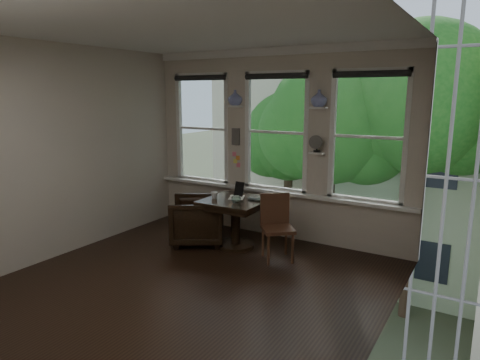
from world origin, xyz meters
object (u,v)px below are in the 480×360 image
Objects in this scene: table at (236,223)px; armchair_left at (197,220)px; side_chair_right at (278,229)px; mug at (214,195)px; laptop at (256,200)px.

table reaches higher than armchair_left.
side_chair_right is 8.43× the size of mug.
laptop is 2.75× the size of mug.
laptop is (0.92, 0.23, 0.39)m from armchair_left.
armchair_left is (-0.62, -0.15, -0.01)m from table.
side_chair_right is at bearing -0.44° from mug.
armchair_left is 7.42× the size of mug.
laptop is at bearing 71.95° from armchair_left.
laptop is at bearing 14.32° from table.
armchair_left is at bearing -173.63° from mug.
side_chair_right is at bearing -9.37° from table.
side_chair_right reaches higher than mug.
table is 1.11× the size of armchair_left.
laptop is (0.30, 0.08, 0.39)m from table.
mug is at bearing 138.79° from side_chair_right.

